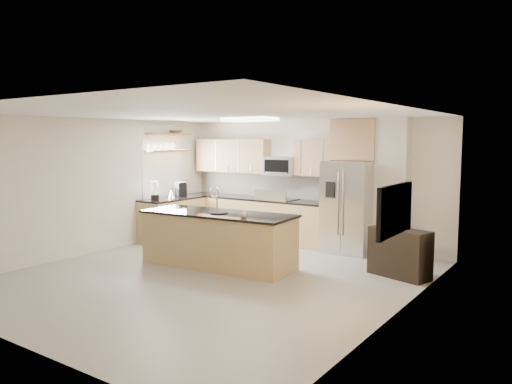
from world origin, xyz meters
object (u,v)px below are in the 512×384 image
Objects in this scene: refrigerator at (349,207)px; range at (278,220)px; bowl at (175,131)px; cup at (244,215)px; platter at (219,213)px; coffee_maker at (181,190)px; microwave at (281,166)px; island at (218,239)px; credenza at (400,253)px; television at (386,209)px; kettle at (172,194)px; blender at (155,192)px; flower_vase at (398,208)px.

range is at bearing 178.40° from refrigerator.
cup is at bearing -29.05° from bowl.
coffee_maker is (-2.40, 1.62, 0.12)m from platter.
microwave is at bearing 96.91° from platter.
range is at bearing 91.46° from island.
credenza is 5.23m from coffee_maker.
platter is 0.96× the size of bowl.
cup is at bearing -69.88° from range.
island is at bearing -84.35° from microwave.
coffee_maker is (-2.09, -0.76, 0.60)m from range.
cup reaches higher than platter.
kettle is at bearing 70.16° from television.
blender is at bearing 161.14° from platter.
refrigerator is at bearing 73.20° from cup.
microwave is 3.57m from credenza.
range is 3.43× the size of bowl.
island is 12.36× the size of kettle.
refrigerator is at bearing 10.14° from bowl.
flower_vase reaches higher than island.
credenza is 0.90× the size of television.
television is at bearing -22.86° from coffee_maker.
bowl is 5.41m from flower_vase.
flower_vase is at bearing 154.05° from credenza.
credenza is 2.18m from television.
television reaches higher than blender.
blender is 5.09m from flower_vase.
kettle is 0.21× the size of television.
range is 10.28× the size of cup.
bowl is at bearing 175.55° from flower_vase.
cup is at bearing 76.64° from television.
flower_vase is (2.75, 1.17, 0.63)m from island.
credenza is at bearing -1.07° from kettle.
refrigerator is at bearing 140.33° from flower_vase.
flower_vase reaches higher than blender.
flower_vase is at bearing 18.57° from island.
credenza is (2.82, 1.11, -0.08)m from island.
flower_vase reaches higher than credenza.
coffee_maker is at bearing -157.18° from microwave.
flower_vase is (5.02, -0.03, 0.08)m from kettle.
island is at bearing 137.92° from platter.
kettle is at bearing -164.11° from credenza.
microwave reaches higher than blender.
cup is at bearing -11.39° from platter.
kettle is at bearing -79.18° from coffee_maker.
microwave is 2.46m from kettle.
range is at bearing 48.36° from television.
microwave is at bearing 109.24° from cup.
credenza is 1.51× the size of flower_vase.
coffee_maker reaches higher than platter.
coffee_maker is at bearing 91.41° from blender.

